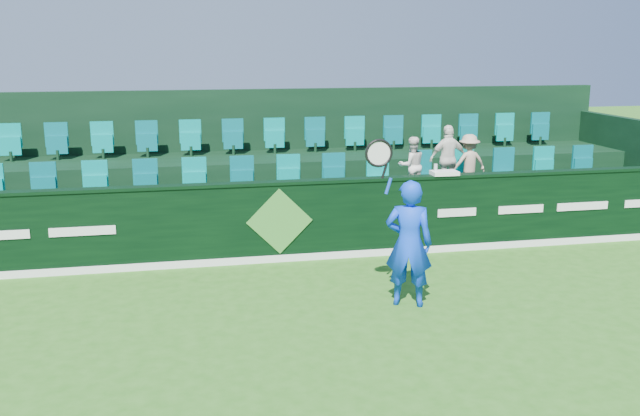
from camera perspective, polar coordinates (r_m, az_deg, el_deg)
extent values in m
plane|color=#2A6618|center=(8.33, 0.90, -12.18)|extent=(60.00, 60.00, 0.00)
cube|color=black|center=(11.83, -3.33, -1.18)|extent=(16.00, 0.20, 1.30)
cube|color=black|center=(11.69, -3.37, 2.03)|extent=(16.00, 0.24, 0.05)
cube|color=white|center=(11.89, -3.21, -4.07)|extent=(16.00, 0.02, 0.12)
cube|color=#3F8932|center=(11.71, -3.25, -1.08)|extent=(1.10, 0.02, 1.10)
cube|color=white|center=(11.89, -24.21, -2.01)|extent=(0.85, 0.01, 0.14)
cube|color=white|center=(11.68, -18.47, -1.77)|extent=(1.00, 0.01, 0.14)
cube|color=white|center=(12.53, 10.90, -0.36)|extent=(0.70, 0.01, 0.14)
cube|color=white|center=(13.04, 15.78, -0.10)|extent=(0.85, 0.01, 0.14)
cube|color=white|center=(13.63, 20.27, 0.14)|extent=(1.00, 0.01, 0.14)
cube|color=black|center=(12.95, -4.04, -1.08)|extent=(16.00, 2.00, 0.80)
cube|color=black|center=(14.74, -5.06, 1.62)|extent=(16.00, 1.80, 1.30)
cube|color=black|center=(15.60, -5.54, 4.67)|extent=(16.00, 0.20, 2.60)
cube|color=black|center=(16.62, 23.59, 3.10)|extent=(0.20, 4.00, 2.00)
cube|color=#018982|center=(13.19, -4.32, 2.28)|extent=(13.50, 0.50, 0.60)
cube|color=#018982|center=(14.87, -5.27, 5.43)|extent=(13.50, 0.50, 0.60)
imported|color=blue|center=(9.82, 7.11, -2.83)|extent=(0.76, 0.63, 1.76)
cylinder|color=#143FBF|center=(9.43, 5.50, 1.77)|extent=(0.10, 0.04, 0.22)
cylinder|color=black|center=(9.38, 5.18, 2.95)|extent=(0.09, 0.03, 0.20)
torus|color=black|center=(9.32, 4.73, 4.39)|extent=(0.47, 0.04, 0.47)
cylinder|color=silver|center=(9.32, 4.73, 4.39)|extent=(0.38, 0.01, 0.38)
imported|color=white|center=(13.39, 7.35, 3.40)|extent=(0.54, 0.43, 1.07)
imported|color=white|center=(13.62, 10.22, 3.89)|extent=(0.76, 0.36, 1.27)
imported|color=tan|center=(13.80, 11.80, 3.55)|extent=(0.74, 0.46, 1.09)
cube|color=white|center=(12.42, 9.92, 2.78)|extent=(0.45, 0.29, 0.07)
cylinder|color=silver|center=(12.35, 9.23, 3.06)|extent=(0.06, 0.06, 0.20)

